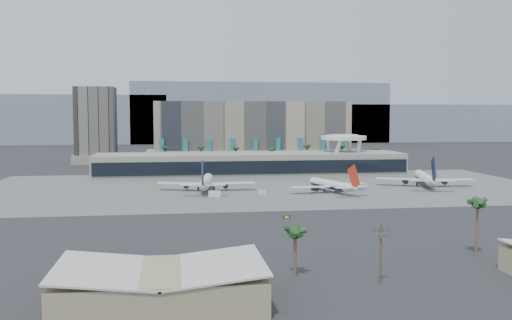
{
  "coord_description": "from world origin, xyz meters",
  "views": [
    {
      "loc": [
        -42.53,
        -202.7,
        33.73
      ],
      "look_at": [
        -7.35,
        40.0,
        13.89
      ],
      "focal_mm": 40.0,
      "sensor_mm": 36.0,
      "label": 1
    }
  ],
  "objects": [
    {
      "name": "hotel",
      "position": [
        10.0,
        174.41,
        16.81
      ],
      "size": [
        140.0,
        30.0,
        42.0
      ],
      "color": "tan",
      "rests_on": "ground"
    },
    {
      "name": "utility_pole",
      "position": [
        -2.0,
        -96.09,
        7.14
      ],
      "size": [
        3.2,
        0.85,
        12.0
      ],
      "color": "#4C3826",
      "rests_on": "ground"
    },
    {
      "name": "apron_pad",
      "position": [
        0.0,
        55.0,
        0.03
      ],
      "size": [
        260.0,
        130.0,
        0.06
      ],
      "primitive_type": "cube",
      "color": "#5B5B59",
      "rests_on": "ground"
    },
    {
      "name": "service_vehicle_b",
      "position": [
        -5.9,
        31.74,
        0.87
      ],
      "size": [
        3.45,
        2.07,
        1.73
      ],
      "primitive_type": "cube",
      "rotation": [
        0.0,
        0.0,
        -0.05
      ],
      "color": "silver",
      "rests_on": "ground"
    },
    {
      "name": "airliner_centre",
      "position": [
        24.55,
        33.89,
        3.37
      ],
      "size": [
        36.12,
        37.38,
        13.35
      ],
      "rotation": [
        0.0,
        0.0,
        0.31
      ],
      "color": "white",
      "rests_on": "ground"
    },
    {
      "name": "palm_row",
      "position": [
        7.0,
        145.0,
        10.5
      ],
      "size": [
        157.8,
        2.8,
        13.1
      ],
      "color": "brown",
      "rests_on": "ground"
    },
    {
      "name": "saucer_structure",
      "position": [
        55.0,
        116.0,
        18.45
      ],
      "size": [
        26.0,
        26.0,
        21.89
      ],
      "color": "white",
      "rests_on": "ground"
    },
    {
      "name": "taxiway_sign",
      "position": [
        -6.65,
        -24.24,
        0.47
      ],
      "size": [
        2.12,
        0.74,
        0.96
      ],
      "rotation": [
        0.0,
        0.0,
        0.22
      ],
      "color": "black",
      "rests_on": "ground"
    },
    {
      "name": "near_palm_a",
      "position": [
        -17.77,
        -88.57,
        7.8
      ],
      "size": [
        6.0,
        6.0,
        10.6
      ],
      "color": "brown",
      "rests_on": "ground"
    },
    {
      "name": "mountain_ridge",
      "position": [
        27.88,
        470.0,
        29.89
      ],
      "size": [
        680.0,
        60.0,
        70.0
      ],
      "color": "gray",
      "rests_on": "ground"
    },
    {
      "name": "airliner_left",
      "position": [
        -28.64,
        46.68,
        3.91
      ],
      "size": [
        43.33,
        44.85,
        15.51
      ],
      "rotation": [
        0.0,
        0.0,
        -0.12
      ],
      "color": "white",
      "rests_on": "ground"
    },
    {
      "name": "terminal",
      "position": [
        0.0,
        109.84,
        6.52
      ],
      "size": [
        170.0,
        32.5,
        14.5
      ],
      "color": "#A59D91",
      "rests_on": "ground"
    },
    {
      "name": "near_palm_b",
      "position": [
        29.05,
        -77.31,
        11.01
      ],
      "size": [
        6.0,
        6.0,
        13.89
      ],
      "color": "brown",
      "rests_on": "ground"
    },
    {
      "name": "airliner_right",
      "position": [
        73.32,
        46.88,
        4.02
      ],
      "size": [
        43.62,
        45.26,
        15.94
      ],
      "rotation": [
        0.0,
        0.0,
        -0.26
      ],
      "color": "white",
      "rests_on": "ground"
    },
    {
      "name": "office_tower",
      "position": [
        -95.0,
        200.0,
        22.94
      ],
      "size": [
        30.0,
        30.0,
        52.0
      ],
      "color": "black",
      "rests_on": "ground"
    },
    {
      "name": "ground",
      "position": [
        0.0,
        0.0,
        0.0
      ],
      "size": [
        900.0,
        900.0,
        0.0
      ],
      "primitive_type": "plane",
      "color": "#232326",
      "rests_on": "ground"
    },
    {
      "name": "hangar_left",
      "position": [
        -45.0,
        -102.0,
        3.2
      ],
      "size": [
        36.65,
        22.6,
        7.55
      ],
      "color": "tan",
      "rests_on": "ground"
    },
    {
      "name": "service_vehicle_a",
      "position": [
        -26.19,
        28.56,
        1.2
      ],
      "size": [
        5.11,
        2.8,
        2.41
      ],
      "primitive_type": "cube",
      "rotation": [
        0.0,
        0.0,
        -0.08
      ],
      "color": "white",
      "rests_on": "ground"
    }
  ]
}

